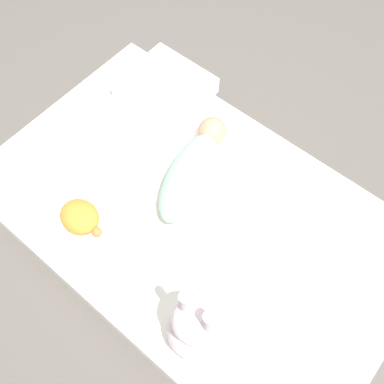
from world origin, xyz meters
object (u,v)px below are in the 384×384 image
at_px(pillow, 165,88).
at_px(turtle_plush, 80,217).
at_px(swaddled_baby, 193,170).
at_px(bunny_plush, 196,328).

bearing_deg(pillow, turtle_plush, -75.40).
relative_size(swaddled_baby, pillow, 1.48).
distance_m(swaddled_baby, bunny_plush, 0.59).
xyz_separation_m(bunny_plush, turtle_plush, (-0.57, 0.05, -0.10)).
bearing_deg(swaddled_baby, bunny_plush, -156.37).
xyz_separation_m(swaddled_baby, bunny_plush, (0.38, -0.44, 0.07)).
bearing_deg(turtle_plush, bunny_plush, -4.93).
bearing_deg(bunny_plush, swaddled_baby, 130.77).
distance_m(pillow, bunny_plush, 1.02).
distance_m(pillow, turtle_plush, 0.67).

